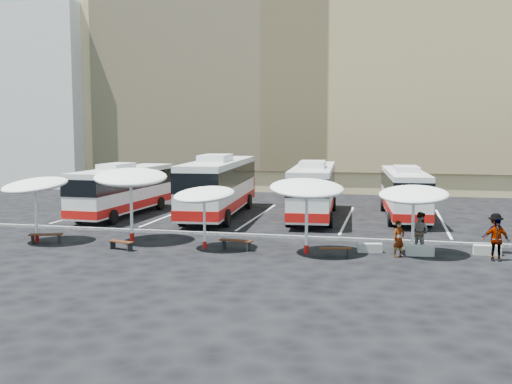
% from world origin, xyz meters
% --- Properties ---
extents(ground, '(120.00, 120.00, 0.00)m').
position_xyz_m(ground, '(0.00, 0.00, 0.00)').
color(ground, black).
rests_on(ground, ground).
extents(sandstone_building, '(42.00, 18.25, 29.60)m').
position_xyz_m(sandstone_building, '(0.00, 31.87, 12.63)').
color(sandstone_building, tan).
rests_on(sandstone_building, ground).
extents(apartment_block, '(14.00, 14.00, 18.00)m').
position_xyz_m(apartment_block, '(-28.00, 28.00, 9.00)').
color(apartment_block, silver).
rests_on(apartment_block, ground).
extents(curb_divider, '(34.00, 0.25, 0.15)m').
position_xyz_m(curb_divider, '(0.00, 0.50, 0.07)').
color(curb_divider, black).
rests_on(curb_divider, ground).
extents(bay_lines, '(24.15, 12.00, 0.01)m').
position_xyz_m(bay_lines, '(0.00, 8.00, 0.01)').
color(bay_lines, white).
rests_on(bay_lines, ground).
extents(bus_0, '(3.02, 11.47, 3.61)m').
position_xyz_m(bus_0, '(-9.02, 6.40, 1.84)').
color(bus_0, silver).
rests_on(bus_0, ground).
extents(bus_1, '(3.79, 13.45, 4.22)m').
position_xyz_m(bus_1, '(-2.59, 7.56, 2.15)').
color(bus_1, silver).
rests_on(bus_1, ground).
extents(bus_2, '(3.40, 12.21, 3.83)m').
position_xyz_m(bus_2, '(3.71, 8.29, 1.96)').
color(bus_2, silver).
rests_on(bus_2, ground).
extents(bus_3, '(3.24, 11.22, 3.51)m').
position_xyz_m(bus_3, '(9.62, 9.43, 1.80)').
color(bus_3, silver).
rests_on(bus_3, ground).
extents(sunshade_0, '(4.41, 4.43, 3.51)m').
position_xyz_m(sunshade_0, '(-9.28, -3.57, 2.98)').
color(sunshade_0, silver).
rests_on(sunshade_0, ground).
extents(sunshade_1, '(4.90, 4.93, 3.98)m').
position_xyz_m(sunshade_1, '(-4.51, -2.27, 3.38)').
color(sunshade_1, silver).
rests_on(sunshade_1, ground).
extents(sunshade_2, '(3.83, 3.85, 3.16)m').
position_xyz_m(sunshade_2, '(-0.20, -3.22, 2.69)').
color(sunshade_2, silver).
rests_on(sunshade_2, ground).
extents(sunshade_3, '(4.53, 4.56, 3.67)m').
position_xyz_m(sunshade_3, '(4.89, -3.33, 3.12)').
color(sunshade_3, silver).
rests_on(sunshade_3, ground).
extents(sunshade_4, '(3.60, 3.63, 3.36)m').
position_xyz_m(sunshade_4, '(9.80, -2.54, 2.85)').
color(sunshade_4, silver).
rests_on(sunshade_4, ground).
extents(wood_bench_0, '(1.71, 0.92, 0.51)m').
position_xyz_m(wood_bench_0, '(-8.60, -3.83, 0.39)').
color(wood_bench_0, black).
rests_on(wood_bench_0, ground).
extents(wood_bench_1, '(1.46, 0.78, 0.43)m').
position_xyz_m(wood_bench_1, '(-4.10, -4.44, 0.33)').
color(wood_bench_1, black).
rests_on(wood_bench_1, ground).
extents(wood_bench_2, '(1.70, 0.67, 0.51)m').
position_xyz_m(wood_bench_2, '(1.42, -3.25, 0.39)').
color(wood_bench_2, black).
rests_on(wood_bench_2, ground).
extents(wood_bench_3, '(1.54, 0.73, 0.46)m').
position_xyz_m(wood_bench_3, '(6.32, -3.86, 0.35)').
color(wood_bench_3, black).
rests_on(wood_bench_3, ground).
extents(conc_bench_0, '(1.21, 0.62, 0.43)m').
position_xyz_m(conc_bench_0, '(7.83, -2.35, 0.22)').
color(conc_bench_0, '#979791').
rests_on(conc_bench_0, ground).
extents(conc_bench_1, '(1.31, 0.52, 0.48)m').
position_xyz_m(conc_bench_1, '(10.14, -2.60, 0.24)').
color(conc_bench_1, '#979791').
rests_on(conc_bench_1, ground).
extents(conc_bench_2, '(1.25, 0.46, 0.46)m').
position_xyz_m(conc_bench_2, '(13.24, -1.73, 0.23)').
color(conc_bench_2, '#979791').
rests_on(conc_bench_2, ground).
extents(passenger_0, '(0.74, 0.71, 1.70)m').
position_xyz_m(passenger_0, '(9.16, -3.18, 0.85)').
color(passenger_0, black).
rests_on(passenger_0, ground).
extents(passenger_1, '(1.17, 1.11, 1.91)m').
position_xyz_m(passenger_1, '(10.19, -1.47, 0.96)').
color(passenger_1, black).
rests_on(passenger_1, ground).
extents(passenger_2, '(1.12, 0.47, 1.90)m').
position_xyz_m(passenger_2, '(13.43, -2.92, 0.95)').
color(passenger_2, black).
rests_on(passenger_2, ground).
extents(passenger_3, '(1.34, 0.90, 1.92)m').
position_xyz_m(passenger_3, '(13.65, -1.24, 0.96)').
color(passenger_3, black).
rests_on(passenger_3, ground).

